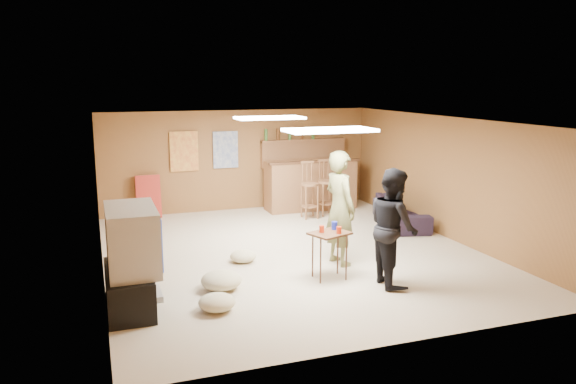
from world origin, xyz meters
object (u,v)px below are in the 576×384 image
object	(u,v)px
tv_body	(132,239)
person_black	(393,227)
person_olive	(340,208)
bar_counter	(311,185)
tray_table	(329,256)
sofa	(401,212)

from	to	relation	value
tv_body	person_black	world-z (taller)	person_black
person_black	person_olive	bearing A→B (deg)	23.76
person_olive	person_black	size ratio (longest dim) A/B	1.08
bar_counter	tray_table	world-z (taller)	bar_counter
tv_body	tray_table	world-z (taller)	tv_body
person_olive	sofa	bearing A→B (deg)	-61.46
tv_body	bar_counter	world-z (taller)	tv_body
person_olive	tray_table	xyz separation A→B (m)	(-0.42, -0.59, -0.55)
bar_counter	sofa	size ratio (longest dim) A/B	1.10
bar_counter	person_black	xyz separation A→B (m)	(-0.66, -4.77, 0.28)
tv_body	sofa	world-z (taller)	tv_body
bar_counter	sofa	bearing A→B (deg)	-57.92
tv_body	person_black	size ratio (longest dim) A/B	0.66
bar_counter	sofa	xyz separation A→B (m)	(1.19, -1.90, -0.28)
sofa	tray_table	distance (m)	3.53
tray_table	sofa	bearing A→B (deg)	42.68
person_olive	sofa	distance (m)	2.90
person_olive	tv_body	bearing A→B (deg)	92.06
sofa	tray_table	world-z (taller)	tray_table
person_olive	sofa	xyz separation A→B (m)	(2.17, 1.81, -0.63)
person_black	tv_body	bearing A→B (deg)	91.38
bar_counter	tray_table	bearing A→B (deg)	-108.16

